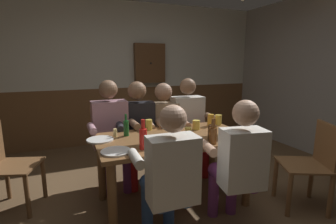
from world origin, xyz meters
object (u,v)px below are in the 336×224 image
object	(u,v)px
plate_1	(116,151)
pint_glass_3	(196,125)
pint_glass_2	(218,120)
pint_glass_5	(211,120)
chair_empty_near_right	(5,164)
bottle_3	(143,138)
person_1	(139,127)
plate_0	(100,140)
person_3	(189,121)
bottle_1	(213,134)
person_0	(111,129)
person_4	(169,174)
pint_glass_0	(188,133)
bottle_2	(126,128)
wall_dart_cabinet	(150,63)
table_candle	(115,133)
dining_table	(173,147)
person_2	(165,125)
pint_glass_4	(149,125)
person_5	(238,161)
condiment_caddy	(237,137)
pint_glass_1	(212,133)
chair_empty_near_left	(312,163)
bottle_0	(174,124)

from	to	relation	value
plate_1	pint_glass_3	world-z (taller)	pint_glass_3
pint_glass_2	pint_glass_5	bearing A→B (deg)	-178.25
chair_empty_near_right	bottle_3	world-z (taller)	bottle_3
person_1	plate_0	size ratio (longest dim) A/B	4.86
person_3	bottle_3	bearing A→B (deg)	47.35
bottle_1	person_1	bearing A→B (deg)	113.51
person_0	person_4	size ratio (longest dim) A/B	1.06
plate_1	pint_glass_0	size ratio (longest dim) A/B	2.26
bottle_2	wall_dart_cabinet	size ratio (longest dim) A/B	0.32
bottle_2	bottle_3	size ratio (longest dim) A/B	0.86
person_3	table_candle	xyz separation A→B (m)	(-1.05, -0.44, 0.07)
dining_table	person_2	world-z (taller)	person_2
pint_glass_4	wall_dart_cabinet	xyz separation A→B (m)	(0.62, 1.88, 0.65)
person_5	condiment_caddy	world-z (taller)	person_5
person_3	pint_glass_1	world-z (taller)	person_3
bottle_3	pint_glass_1	xyz separation A→B (m)	(0.68, -0.01, -0.03)
person_5	pint_glass_0	distance (m)	0.57
chair_empty_near_left	pint_glass_1	bearing A→B (deg)	95.64
pint_glass_1	pint_glass_0	bearing A→B (deg)	144.17
bottle_1	pint_glass_1	size ratio (longest dim) A/B	1.58
plate_0	bottle_0	bearing A→B (deg)	0.55
person_4	pint_glass_1	xyz separation A→B (m)	(0.60, 0.38, 0.15)
person_1	condiment_caddy	bearing A→B (deg)	133.83
chair_empty_near_right	pint_glass_4	distance (m)	1.48
person_1	bottle_0	world-z (taller)	person_1
person_1	pint_glass_2	world-z (taller)	person_1
person_1	table_candle	size ratio (longest dim) A/B	15.40
person_1	bottle_1	size ratio (longest dim) A/B	5.18
person_2	chair_empty_near_right	world-z (taller)	person_2
pint_glass_0	bottle_2	bearing A→B (deg)	149.32
dining_table	chair_empty_near_right	size ratio (longest dim) A/B	1.73
wall_dart_cabinet	person_1	bearing A→B (deg)	-112.70
plate_1	pint_glass_5	xyz separation A→B (m)	(1.20, 0.48, 0.06)
bottle_1	pint_glass_4	world-z (taller)	bottle_1
plate_0	plate_1	distance (m)	0.39
pint_glass_3	pint_glass_4	distance (m)	0.53
person_5	bottle_1	xyz separation A→B (m)	(-0.07, 0.29, 0.16)
pint_glass_5	person_5	bearing A→B (deg)	-106.83
chair_empty_near_left	pint_glass_5	world-z (taller)	chair_empty_near_left
pint_glass_3	pint_glass_2	bearing A→B (deg)	14.33
person_5	table_candle	xyz separation A→B (m)	(-0.86, 0.86, 0.11)
chair_empty_near_left	pint_glass_0	xyz separation A→B (m)	(-1.14, 0.48, 0.30)
dining_table	chair_empty_near_left	distance (m)	1.40
person_1	pint_glass_5	bearing A→B (deg)	158.86
condiment_caddy	pint_glass_0	bearing A→B (deg)	155.49
plate_1	pint_glass_5	world-z (taller)	pint_glass_5
chair_empty_near_left	condiment_caddy	distance (m)	0.81
pint_glass_5	person_3	bearing A→B (deg)	99.80
chair_empty_near_left	table_candle	size ratio (longest dim) A/B	11.00
pint_glass_5	pint_glass_4	bearing A→B (deg)	172.68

